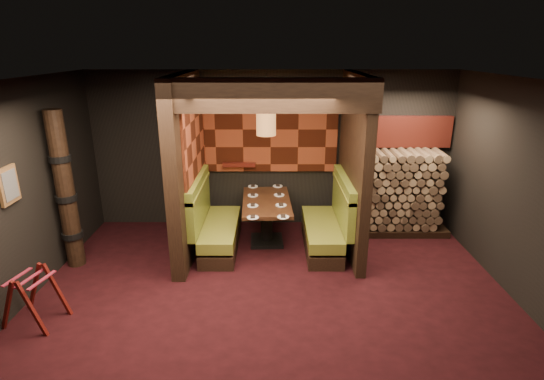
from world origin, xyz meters
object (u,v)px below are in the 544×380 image
(booth_bench_left, at_px, (214,226))
(dining_table, at_px, (267,214))
(firewood_stack, at_px, (400,192))
(luggage_rack, at_px, (33,295))
(totem_column, at_px, (66,192))
(booth_bench_right, at_px, (328,226))
(pendant_lamp, at_px, (266,121))

(booth_bench_left, distance_m, dining_table, 0.91)
(firewood_stack, bearing_deg, luggage_rack, -152.39)
(dining_table, relative_size, luggage_rack, 1.97)
(dining_table, distance_m, totem_column, 3.12)
(dining_table, distance_m, firewood_stack, 2.44)
(booth_bench_right, xyz_separation_m, pendant_lamp, (-1.02, 0.17, 1.72))
(dining_table, height_order, firewood_stack, firewood_stack)
(booth_bench_left, bearing_deg, pendant_lamp, 10.83)
(dining_table, xyz_separation_m, luggage_rack, (-2.81, -2.23, -0.17))
(booth_bench_right, bearing_deg, firewood_stack, 27.35)
(booth_bench_right, distance_m, dining_table, 1.05)
(dining_table, relative_size, firewood_stack, 0.86)
(pendant_lamp, distance_m, firewood_stack, 2.79)
(luggage_rack, bearing_deg, booth_bench_right, 27.70)
(booth_bench_left, xyz_separation_m, pendant_lamp, (0.87, 0.17, 1.72))
(pendant_lamp, height_order, totem_column, pendant_lamp)
(pendant_lamp, xyz_separation_m, firewood_stack, (2.38, 0.53, -1.37))
(booth_bench_left, height_order, luggage_rack, booth_bench_left)
(booth_bench_right, height_order, luggage_rack, booth_bench_right)
(totem_column, bearing_deg, luggage_rack, -84.18)
(luggage_rack, bearing_deg, totem_column, 95.82)
(totem_column, relative_size, firewood_stack, 1.39)
(booth_bench_left, relative_size, booth_bench_right, 1.00)
(booth_bench_left, relative_size, pendant_lamp, 1.67)
(pendant_lamp, bearing_deg, booth_bench_right, -9.23)
(dining_table, bearing_deg, booth_bench_left, -166.03)
(pendant_lamp, xyz_separation_m, totem_column, (-2.96, -0.72, -0.93))
(luggage_rack, xyz_separation_m, firewood_stack, (5.19, 2.71, 0.38))
(booth_bench_left, distance_m, totem_column, 2.30)
(pendant_lamp, relative_size, totem_column, 0.40)
(pendant_lamp, height_order, luggage_rack, pendant_lamp)
(booth_bench_right, relative_size, firewood_stack, 0.92)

